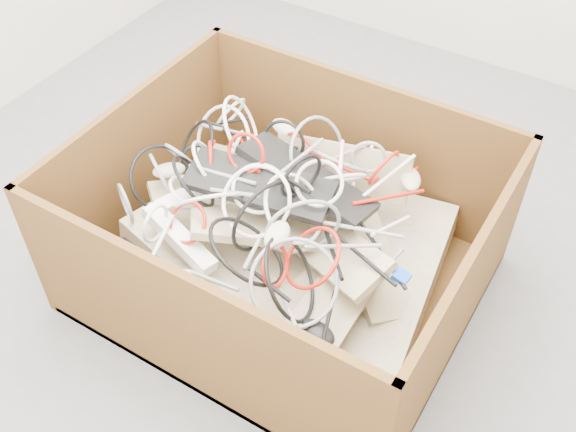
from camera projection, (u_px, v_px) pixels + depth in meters
The scene contains 8 objects.
ground at pixel (287, 246), 2.47m from camera, with size 3.00×3.00×0.00m, color #5A595C.
cardboard_box at pixel (280, 252), 2.26m from camera, with size 1.19×0.99×0.55m.
keyboard_pile at pixel (290, 231), 2.13m from camera, with size 0.96×0.84×0.36m.
mice_scatter at pixel (275, 215), 2.07m from camera, with size 0.83×0.76×0.21m.
power_strip_left at pixel (198, 190), 2.15m from camera, with size 0.27×0.05×0.04m, color white.
power_strip_right at pixel (179, 238), 2.06m from camera, with size 0.29×0.06×0.04m, color white.
vga_plug at pixel (402, 276), 1.93m from camera, with size 0.04×0.04×0.02m, color blue.
cable_tangle at pixel (257, 191), 2.09m from camera, with size 0.98×0.87×0.40m.
Camera 1 is at (0.87, -1.41, 1.83)m, focal length 43.19 mm.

